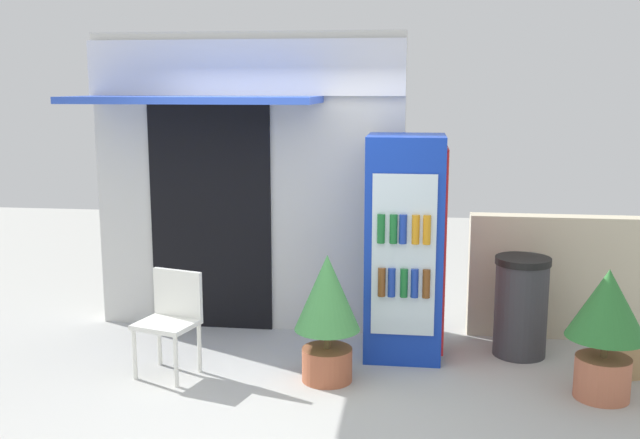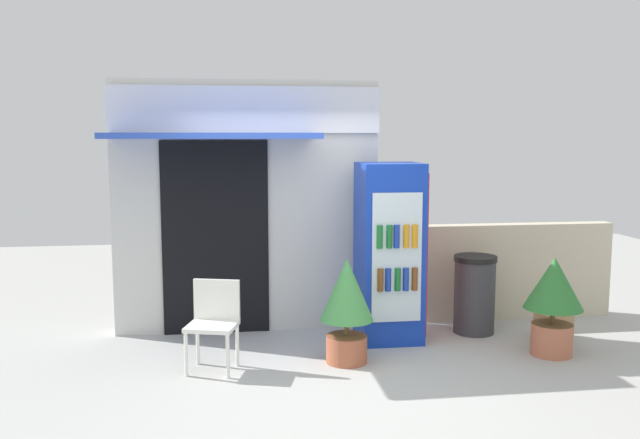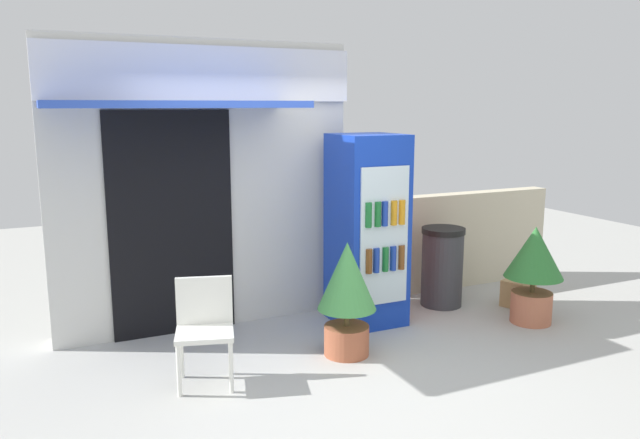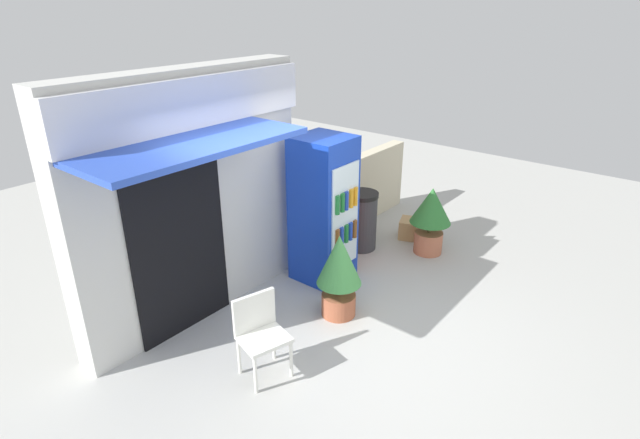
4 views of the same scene
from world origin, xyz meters
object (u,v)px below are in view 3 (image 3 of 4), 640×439
object	(u,v)px
plastic_chair	(205,322)
trash_bin	(442,266)
potted_plant_curbside	(534,265)
cardboard_box	(518,292)
drink_cooler	(368,230)
potted_plant_near_shop	(347,289)

from	to	relation	value
plastic_chair	trash_bin	bearing A→B (deg)	15.32
potted_plant_curbside	cardboard_box	world-z (taller)	potted_plant_curbside
drink_cooler	cardboard_box	xyz separation A→B (m)	(1.78, -0.28, -0.82)
plastic_chair	potted_plant_curbside	bearing A→B (deg)	-1.12
trash_bin	cardboard_box	bearing A→B (deg)	-26.32
potted_plant_curbside	drink_cooler	bearing A→B (deg)	153.37
drink_cooler	trash_bin	size ratio (longest dim) A/B	2.19
potted_plant_curbside	trash_bin	bearing A→B (deg)	120.26
potted_plant_near_shop	trash_bin	bearing A→B (deg)	26.29
plastic_chair	potted_plant_near_shop	xyz separation A→B (m)	(1.28, -0.00, 0.11)
potted_plant_curbside	trash_bin	size ratio (longest dim) A/B	1.14
plastic_chair	potted_plant_curbside	size ratio (longest dim) A/B	0.84
trash_bin	potted_plant_near_shop	bearing A→B (deg)	-153.71
plastic_chair	trash_bin	size ratio (longest dim) A/B	0.96
drink_cooler	trash_bin	bearing A→B (deg)	5.62
drink_cooler	potted_plant_curbside	size ratio (longest dim) A/B	1.92
potted_plant_near_shop	cardboard_box	bearing A→B (deg)	9.91
drink_cooler	cardboard_box	distance (m)	1.98
potted_plant_near_shop	plastic_chair	bearing A→B (deg)	179.91
potted_plant_near_shop	cardboard_box	world-z (taller)	potted_plant_near_shop
trash_bin	cardboard_box	distance (m)	0.91
drink_cooler	trash_bin	distance (m)	1.14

